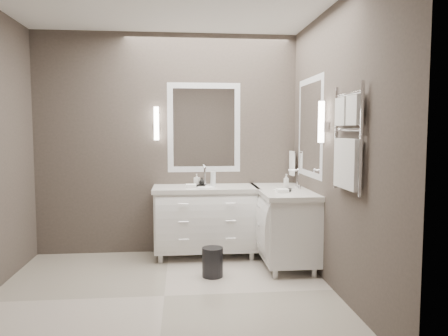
{
  "coord_description": "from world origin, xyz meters",
  "views": [
    {
      "loc": [
        0.17,
        -3.93,
        1.52
      ],
      "look_at": [
        0.62,
        0.7,
        1.12
      ],
      "focal_mm": 35.0,
      "sensor_mm": 36.0,
      "label": 1
    }
  ],
  "objects": [
    {
      "name": "vanity_right",
      "position": [
        1.33,
        0.9,
        0.49
      ],
      "size": [
        0.59,
        1.24,
        0.97
      ],
      "color": "white",
      "rests_on": "floor"
    },
    {
      "name": "wall_right",
      "position": [
        1.6,
        0.0,
        1.35
      ],
      "size": [
        0.01,
        3.0,
        2.7
      ],
      "primitive_type": "cube",
      "color": "#473F39",
      "rests_on": "floor"
    },
    {
      "name": "towel_bar_corner",
      "position": [
        1.54,
        1.36,
        1.12
      ],
      "size": [
        0.03,
        0.22,
        0.3
      ],
      "color": "white",
      "rests_on": "wall_right"
    },
    {
      "name": "mirror_right",
      "position": [
        1.59,
        0.8,
        1.55
      ],
      "size": [
        0.02,
        0.9,
        1.1
      ],
      "color": "white",
      "rests_on": "wall_right"
    },
    {
      "name": "waste_bin",
      "position": [
        0.48,
        0.49,
        0.15
      ],
      "size": [
        0.26,
        0.26,
        0.31
      ],
      "primitive_type": "cylinder",
      "rotation": [
        0.0,
        0.0,
        0.21
      ],
      "color": "black",
      "rests_on": "floor"
    },
    {
      "name": "soap_bottle_a",
      "position": [
        0.35,
        1.25,
        0.94
      ],
      "size": [
        0.08,
        0.08,
        0.13
      ],
      "primitive_type": "imported",
      "rotation": [
        0.0,
        0.0,
        -0.43
      ],
      "color": "white",
      "rests_on": "amenity_tray_back"
    },
    {
      "name": "amenity_tray_back",
      "position": [
        0.38,
        1.23,
        0.86
      ],
      "size": [
        0.18,
        0.15,
        0.02
      ],
      "primitive_type": "cube",
      "rotation": [
        0.0,
        0.0,
        -0.23
      ],
      "color": "black",
      "rests_on": "vanity_back"
    },
    {
      "name": "sconce_back",
      "position": [
        -0.13,
        1.43,
        1.59
      ],
      "size": [
        0.06,
        0.06,
        0.4
      ],
      "color": "white",
      "rests_on": "wall_back"
    },
    {
      "name": "towel_ladder",
      "position": [
        1.55,
        -0.4,
        1.39
      ],
      "size": [
        0.06,
        0.58,
        0.9
      ],
      "color": "white",
      "rests_on": "wall_right"
    },
    {
      "name": "soap_bottle_c",
      "position": [
        1.32,
        0.76,
        0.95
      ],
      "size": [
        0.07,
        0.08,
        0.16
      ],
      "primitive_type": "imported",
      "rotation": [
        0.0,
        0.0,
        0.2
      ],
      "color": "white",
      "rests_on": "amenity_tray_right"
    },
    {
      "name": "water_bottle",
      "position": [
        0.54,
        1.21,
        0.94
      ],
      "size": [
        0.07,
        0.07,
        0.17
      ],
      "primitive_type": "cylinder",
      "rotation": [
        0.0,
        0.0,
        -0.15
      ],
      "color": "silver",
      "rests_on": "vanity_back"
    },
    {
      "name": "sconce_right",
      "position": [
        1.53,
        0.22,
        1.59
      ],
      "size": [
        0.06,
        0.06,
        0.4
      ],
      "color": "white",
      "rests_on": "wall_right"
    },
    {
      "name": "wall_front",
      "position": [
        0.0,
        -1.5,
        1.35
      ],
      "size": [
        3.2,
        0.01,
        2.7
      ],
      "primitive_type": "cube",
      "color": "#473F39",
      "rests_on": "floor"
    },
    {
      "name": "vanity_back",
      "position": [
        0.45,
        1.23,
        0.49
      ],
      "size": [
        1.24,
        0.59,
        0.97
      ],
      "color": "white",
      "rests_on": "floor"
    },
    {
      "name": "floor",
      "position": [
        0.0,
        0.0,
        -0.01
      ],
      "size": [
        3.2,
        3.0,
        0.01
      ],
      "primitive_type": "cube",
      "color": "beige",
      "rests_on": "ground"
    },
    {
      "name": "wall_back",
      "position": [
        0.0,
        1.5,
        1.35
      ],
      "size": [
        3.2,
        0.01,
        2.7
      ],
      "primitive_type": "cube",
      "color": "#473F39",
      "rests_on": "floor"
    },
    {
      "name": "amenity_tray_right",
      "position": [
        1.32,
        0.76,
        0.86
      ],
      "size": [
        0.15,
        0.18,
        0.02
      ],
      "primitive_type": "cube",
      "rotation": [
        0.0,
        0.0,
        -0.31
      ],
      "color": "black",
      "rests_on": "vanity_right"
    },
    {
      "name": "soap_bottle_b",
      "position": [
        0.41,
        1.2,
        0.92
      ],
      "size": [
        0.08,
        0.08,
        0.09
      ],
      "primitive_type": "imported",
      "rotation": [
        0.0,
        0.0,
        0.09
      ],
      "color": "black",
      "rests_on": "amenity_tray_back"
    },
    {
      "name": "mirror_back",
      "position": [
        0.45,
        1.49,
        1.55
      ],
      "size": [
        0.9,
        0.02,
        1.1
      ],
      "color": "white",
      "rests_on": "wall_back"
    }
  ]
}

